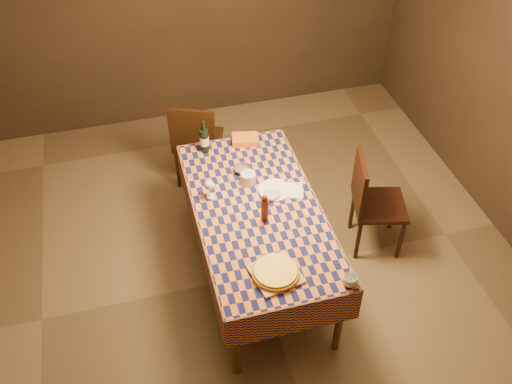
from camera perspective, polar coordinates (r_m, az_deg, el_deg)
room at (r=3.91m, az=0.19°, el=4.37°), size 5.00×5.10×2.70m
dining_table at (r=4.34m, az=0.17°, el=-2.43°), size 0.94×1.84×0.77m
cutting_board at (r=3.86m, az=1.97°, el=-8.17°), size 0.36×0.36×0.02m
pizza at (r=3.84m, az=1.98°, el=-7.94°), size 0.36×0.36×0.03m
pepper_mill at (r=4.14m, az=0.87°, el=-1.63°), size 0.06×0.06×0.23m
bowl at (r=4.60m, az=-1.40°, el=2.28°), size 0.18×0.18×0.04m
wine_glass at (r=4.33m, az=-4.69°, el=0.63°), size 0.09×0.09×0.16m
wine_bottle at (r=4.77m, az=-5.19°, el=5.20°), size 0.10×0.10×0.30m
deli_tub at (r=4.47m, az=-0.80°, el=1.39°), size 0.15×0.15×0.10m
takeout_container at (r=4.90m, az=-1.08°, el=5.28°), size 0.25×0.20×0.06m
white_plate at (r=4.44m, az=1.90°, el=0.20°), size 0.32×0.32×0.01m
tumbler at (r=3.83m, az=9.40°, el=-8.75°), size 0.13×0.13×0.08m
flour_patch at (r=4.45m, az=3.21°, el=0.20°), size 0.27×0.24×0.00m
flour_bag at (r=4.37m, az=1.57°, el=-0.34°), size 0.18×0.16×0.04m
chair_far at (r=5.38m, az=-6.02°, el=5.26°), size 0.55×0.55×0.93m
chair_right at (r=4.82m, az=11.41°, el=-0.72°), size 0.52×0.51×0.93m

